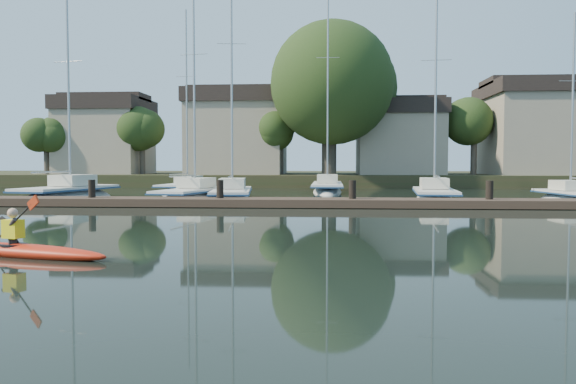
# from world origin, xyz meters

# --- Properties ---
(ground) EXTENTS (160.00, 160.00, 0.00)m
(ground) POSITION_xyz_m (0.00, 0.00, 0.00)
(ground) COLOR black
(ground) RESTS_ON ground
(kayak) EXTENTS (4.47, 1.75, 1.43)m
(kayak) POSITION_xyz_m (-4.69, 0.24, 0.17)
(kayak) COLOR #B2380D
(kayak) RESTS_ON ground
(dock) EXTENTS (34.00, 2.00, 1.80)m
(dock) POSITION_xyz_m (0.00, 14.00, 0.20)
(dock) COLOR #422F26
(dock) RESTS_ON ground
(sailboat_0) EXTENTS (3.81, 8.56, 13.14)m
(sailboat_0) POSITION_xyz_m (-12.35, 18.61, -0.21)
(sailboat_0) COLOR silver
(sailboat_0) RESTS_ON ground
(sailboat_1) EXTENTS (3.43, 8.46, 13.46)m
(sailboat_1) POSITION_xyz_m (-5.33, 18.53, -0.18)
(sailboat_1) COLOR silver
(sailboat_1) RESTS_ON ground
(sailboat_2) EXTENTS (3.00, 8.79, 14.25)m
(sailboat_2) POSITION_xyz_m (-3.19, 18.34, -0.18)
(sailboat_2) COLOR silver
(sailboat_2) RESTS_ON ground
(sailboat_3) EXTENTS (2.92, 8.07, 12.72)m
(sailboat_3) POSITION_xyz_m (7.47, 18.50, -0.19)
(sailboat_3) COLOR silver
(sailboat_3) RESTS_ON ground
(sailboat_4) EXTENTS (2.48, 6.46, 10.72)m
(sailboat_4) POSITION_xyz_m (14.30, 18.22, -0.17)
(sailboat_4) COLOR silver
(sailboat_4) RESTS_ON ground
(sailboat_5) EXTENTS (2.95, 8.40, 13.61)m
(sailboat_5) POSITION_xyz_m (-7.84, 26.82, -0.17)
(sailboat_5) COLOR silver
(sailboat_5) RESTS_ON ground
(sailboat_6) EXTENTS (2.11, 9.83, 15.61)m
(sailboat_6) POSITION_xyz_m (1.87, 27.05, -0.18)
(sailboat_6) COLOR silver
(sailboat_6) RESTS_ON ground
(shore) EXTENTS (90.00, 25.25, 12.75)m
(shore) POSITION_xyz_m (1.61, 40.29, 3.23)
(shore) COLOR #242F17
(shore) RESTS_ON ground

